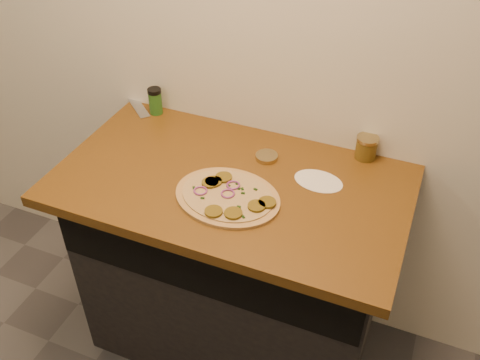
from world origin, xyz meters
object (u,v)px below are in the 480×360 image
at_px(chefs_knife, 131,96).
at_px(spice_shaker, 155,101).
at_px(pizza, 228,196).
at_px(salsa_jar, 366,147).

xyz_separation_m(chefs_knife, spice_shaker, (0.16, -0.07, 0.05)).
xyz_separation_m(pizza, salsa_jar, (0.36, 0.40, 0.03)).
xyz_separation_m(pizza, spice_shaker, (-0.48, 0.38, 0.05)).
bearing_deg(spice_shaker, chefs_knife, 156.71).
height_order(chefs_knife, spice_shaker, spice_shaker).
xyz_separation_m(pizza, chefs_knife, (-0.64, 0.45, -0.00)).
xyz_separation_m(chefs_knife, salsa_jar, (1.00, -0.05, 0.04)).
distance_m(salsa_jar, spice_shaker, 0.84).
bearing_deg(spice_shaker, pizza, -38.44).
bearing_deg(chefs_knife, salsa_jar, -2.92).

